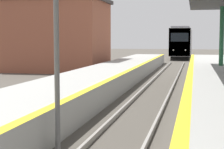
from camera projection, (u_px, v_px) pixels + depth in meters
train at (182, 43)px, 54.12m from camera, size 2.65×17.44×4.30m
signal_near at (56, 2)px, 8.40m from camera, size 0.36×0.31×5.05m
station_building at (52, 35)px, 31.77m from camera, size 9.33×6.57×6.07m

